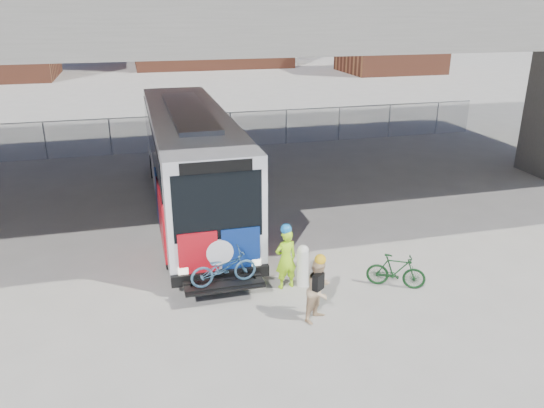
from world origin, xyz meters
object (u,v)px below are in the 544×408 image
object	(u,v)px
bollard	(303,264)
bike_parked	(396,271)
cyclist_hivis	(286,257)
cyclist_tan	(319,289)
bus	(190,153)

from	to	relation	value
bollard	bike_parked	world-z (taller)	bollard
bollard	cyclist_hivis	distance (m)	0.53
bollard	cyclist_tan	bearing A→B (deg)	-94.77
bus	cyclist_tan	size ratio (longest dim) A/B	7.61
cyclist_hivis	bus	bearing A→B (deg)	-85.64
bollard	bike_parked	distance (m)	2.45
cyclist_tan	bike_parked	xyz separation A→B (m)	(2.48, 0.94, -0.34)
bus	cyclist_tan	bearing A→B (deg)	-75.89
bollard	cyclist_tan	size ratio (longest dim) A/B	0.68
bus	cyclist_hivis	distance (m)	6.66
cyclist_hivis	bollard	bearing A→B (deg)	169.51
bollard	cyclist_hivis	bearing A→B (deg)	180.00
bollard	cyclist_tan	xyz separation A→B (m)	(-0.14, -1.65, 0.18)
bollard	cyclist_hivis	size ratio (longest dim) A/B	0.64
bike_parked	cyclist_hivis	bearing A→B (deg)	105.04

